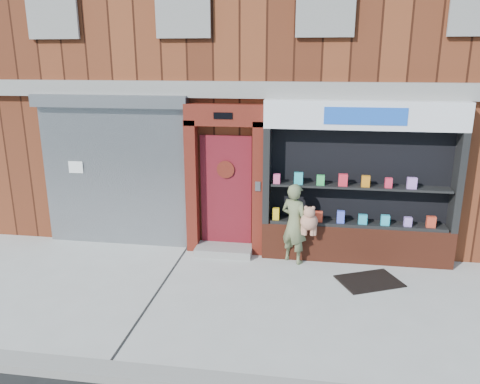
# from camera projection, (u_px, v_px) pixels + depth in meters

# --- Properties ---
(ground) EXTENTS (80.00, 80.00, 0.00)m
(ground) POSITION_uv_depth(u_px,v_px,m) (251.00, 299.00, 7.47)
(ground) COLOR #9E9E99
(ground) RESTS_ON ground
(building) EXTENTS (12.00, 8.16, 8.00)m
(building) POSITION_uv_depth(u_px,v_px,m) (282.00, 46.00, 12.07)
(building) COLOR #502112
(building) RESTS_ON ground
(shutter_bay) EXTENTS (3.10, 0.30, 3.04)m
(shutter_bay) POSITION_uv_depth(u_px,v_px,m) (114.00, 162.00, 9.27)
(shutter_bay) COLOR gray
(shutter_bay) RESTS_ON ground
(red_door_bay) EXTENTS (1.52, 0.58, 2.90)m
(red_door_bay) POSITION_uv_depth(u_px,v_px,m) (225.00, 180.00, 8.95)
(red_door_bay) COLOR #54160E
(red_door_bay) RESTS_ON ground
(pharmacy_bay) EXTENTS (3.50, 0.41, 3.00)m
(pharmacy_bay) POSITION_uv_depth(u_px,v_px,m) (358.00, 190.00, 8.57)
(pharmacy_bay) COLOR maroon
(pharmacy_bay) RESTS_ON ground
(woman) EXTENTS (0.76, 0.61, 1.52)m
(woman) POSITION_uv_depth(u_px,v_px,m) (296.00, 223.00, 8.63)
(woman) COLOR #646D47
(woman) RESTS_ON ground
(doormat) EXTENTS (1.21, 1.07, 0.03)m
(doormat) POSITION_uv_depth(u_px,v_px,m) (369.00, 281.00, 8.04)
(doormat) COLOR black
(doormat) RESTS_ON ground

